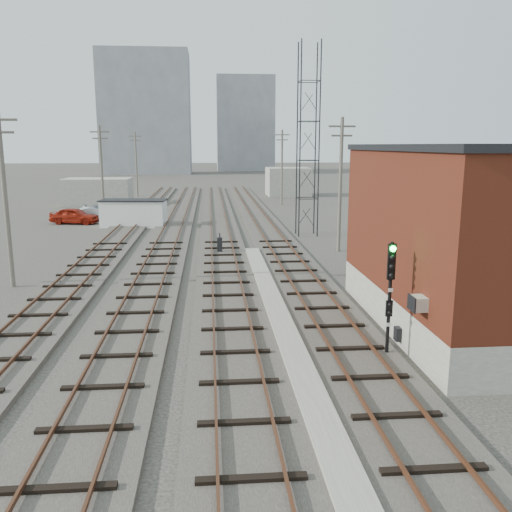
{
  "coord_description": "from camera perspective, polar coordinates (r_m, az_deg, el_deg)",
  "views": [
    {
      "loc": [
        -2.28,
        -8.08,
        7.19
      ],
      "look_at": [
        -0.22,
        16.14,
        2.2
      ],
      "focal_mm": 38.0,
      "sensor_mm": 36.0,
      "label": 1
    }
  ],
  "objects": [
    {
      "name": "lattice_tower",
      "position": [
        43.77,
        5.49,
        11.96
      ],
      "size": [
        1.6,
        1.6,
        15.0
      ],
      "color": "black",
      "rests_on": "ground"
    },
    {
      "name": "utility_pole_left_b",
      "position": [
        54.1,
        -15.93,
        8.63
      ],
      "size": [
        1.8,
        0.24,
        9.0
      ],
      "color": "#595147",
      "rests_on": "ground"
    },
    {
      "name": "ground",
      "position": [
        68.49,
        -2.94,
        5.56
      ],
      "size": [
        320.0,
        320.0,
        0.0
      ],
      "primitive_type": "plane",
      "color": "#282621",
      "rests_on": "ground"
    },
    {
      "name": "car_silver",
      "position": [
        55.1,
        -16.81,
        4.28
      ],
      "size": [
        4.09,
        2.41,
        1.27
      ],
      "primitive_type": "imported",
      "rotation": [
        0.0,
        0.0,
        1.87
      ],
      "color": "#A2A5AA",
      "rests_on": "ground"
    },
    {
      "name": "apartment_left",
      "position": [
        144.15,
        -11.49,
        14.48
      ],
      "size": [
        22.0,
        14.0,
        30.0
      ],
      "primitive_type": "cube",
      "color": "gray",
      "rests_on": "ground"
    },
    {
      "name": "utility_pole_left_c",
      "position": [
        78.78,
        -12.49,
        9.59
      ],
      "size": [
        1.8,
        0.24,
        9.0
      ],
      "color": "#595147",
      "rests_on": "ground"
    },
    {
      "name": "shed_right",
      "position": [
        79.06,
        3.38,
        7.82
      ],
      "size": [
        6.0,
        6.0,
        4.0
      ],
      "primitive_type": "cube",
      "color": "gray",
      "rests_on": "ground"
    },
    {
      "name": "car_red",
      "position": [
        53.11,
        -18.57,
        4.04
      ],
      "size": [
        4.71,
        2.64,
        1.51
      ],
      "primitive_type": "imported",
      "rotation": [
        0.0,
        0.0,
        1.37
      ],
      "color": "maroon",
      "rests_on": "ground"
    },
    {
      "name": "utility_pole_left_a",
      "position": [
        29.97,
        -24.93,
        5.95
      ],
      "size": [
        1.8,
        0.24,
        9.0
      ],
      "color": "#595147",
      "rests_on": "ground"
    },
    {
      "name": "shed_left",
      "position": [
        69.67,
        -16.31,
        6.54
      ],
      "size": [
        8.0,
        5.0,
        3.2
      ],
      "primitive_type": "cube",
      "color": "gray",
      "rests_on": "ground"
    },
    {
      "name": "signal_mast",
      "position": [
        18.75,
        13.93,
        -3.61
      ],
      "size": [
        0.4,
        0.41,
        4.05
      ],
      "color": "gray",
      "rests_on": "ground"
    },
    {
      "name": "track_mid_left",
      "position": [
        47.71,
        -8.69,
        2.93
      ],
      "size": [
        3.2,
        90.0,
        0.39
      ],
      "color": "#332D28",
      "rests_on": "ground"
    },
    {
      "name": "switch_stand",
      "position": [
        36.27,
        -3.83,
        1.17
      ],
      "size": [
        0.35,
        0.35,
        1.35
      ],
      "rotation": [
        0.0,
        0.0,
        -0.14
      ],
      "color": "black",
      "rests_on": "ground"
    },
    {
      "name": "car_grey",
      "position": [
        58.5,
        -15.67,
        4.69
      ],
      "size": [
        4.25,
        2.26,
        1.17
      ],
      "primitive_type": "imported",
      "rotation": [
        0.0,
        0.0,
        1.73
      ],
      "color": "gray",
      "rests_on": "ground"
    },
    {
      "name": "track_mid_right",
      "position": [
        47.61,
        -3.88,
        3.02
      ],
      "size": [
        3.2,
        90.0,
        0.39
      ],
      "color": "#332D28",
      "rests_on": "ground"
    },
    {
      "name": "brick_building",
      "position": [
        22.61,
        20.84,
        1.78
      ],
      "size": [
        6.54,
        12.2,
        7.22
      ],
      "color": "gray",
      "rests_on": "ground"
    },
    {
      "name": "apartment_right",
      "position": [
        158.52,
        -1.17,
        13.7
      ],
      "size": [
        16.0,
        12.0,
        26.0
      ],
      "primitive_type": "cube",
      "color": "gray",
      "rests_on": "ground"
    },
    {
      "name": "track_right",
      "position": [
        47.84,
        0.92,
        3.09
      ],
      "size": [
        3.2,
        90.0,
        0.39
      ],
      "color": "#332D28",
      "rests_on": "ground"
    },
    {
      "name": "track_left",
      "position": [
        48.15,
        -13.45,
        2.82
      ],
      "size": [
        3.2,
        90.0,
        0.39
      ],
      "color": "#332D28",
      "rests_on": "ground"
    },
    {
      "name": "site_trailer",
      "position": [
        49.82,
        -12.74,
        4.44
      ],
      "size": [
        6.01,
        3.11,
        2.43
      ],
      "rotation": [
        0.0,
        0.0,
        -0.1
      ],
      "color": "white",
      "rests_on": "ground"
    },
    {
      "name": "utility_pole_right_b",
      "position": [
        66.7,
        2.74,
        9.53
      ],
      "size": [
        1.8,
        0.24,
        9.0
      ],
      "color": "#595147",
      "rests_on": "ground"
    },
    {
      "name": "platform_curb",
      "position": [
        23.34,
        2.21,
        -6.01
      ],
      "size": [
        0.9,
        28.0,
        0.26
      ],
      "primitive_type": "cube",
      "color": "gray",
      "rests_on": "ground"
    },
    {
      "name": "utility_pole_right_a",
      "position": [
        37.21,
        8.88,
        7.78
      ],
      "size": [
        1.8,
        0.24,
        9.0
      ],
      "color": "#595147",
      "rests_on": "ground"
    }
  ]
}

